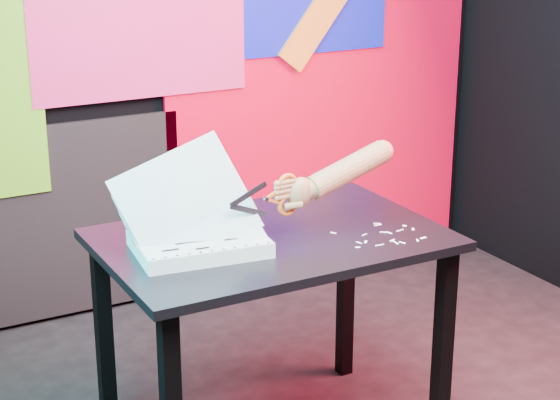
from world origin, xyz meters
TOP-DOWN VIEW (x-y plane):
  - room at (0.00, 0.00)m, footprint 3.01×3.01m
  - backdrop at (0.06, 1.46)m, footprint 2.88×0.05m
  - work_table at (-0.31, 0.19)m, footprint 1.07×0.71m
  - printout_stack at (-0.57, 0.17)m, footprint 0.45×0.33m
  - scissors at (-0.29, 0.14)m, footprint 0.24×0.03m
  - hand_forearm at (-0.08, 0.15)m, footprint 0.44×0.10m
  - paper_clippings at (0.01, 0.01)m, footprint 0.26×0.21m

SIDE VIEW (x-z plane):
  - work_table at x=-0.31m, z-range 0.27..1.02m
  - paper_clippings at x=0.01m, z-range 0.75..0.75m
  - printout_stack at x=-0.57m, z-range 0.60..0.96m
  - scissors at x=-0.29m, z-range 0.82..0.96m
  - hand_forearm at x=-0.08m, z-range 0.84..1.02m
  - backdrop at x=0.06m, z-range -0.08..2.00m
  - room at x=0.00m, z-range 0.00..2.71m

